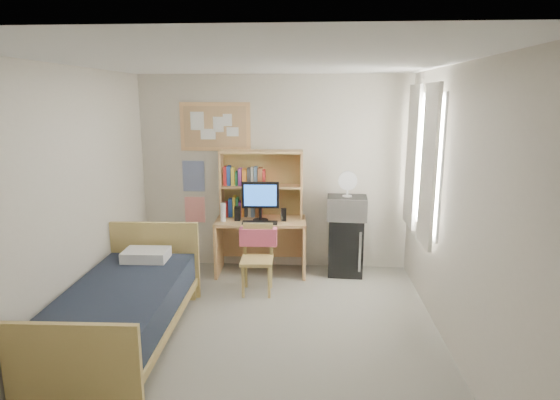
# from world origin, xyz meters

# --- Properties ---
(floor) EXTENTS (3.60, 4.20, 0.02)m
(floor) POSITION_xyz_m (0.00, 0.00, -0.01)
(floor) COLOR gray
(floor) RESTS_ON ground
(ceiling) EXTENTS (3.60, 4.20, 0.02)m
(ceiling) POSITION_xyz_m (0.00, 0.00, 2.60)
(ceiling) COLOR silver
(ceiling) RESTS_ON wall_back
(wall_back) EXTENTS (3.60, 0.04, 2.60)m
(wall_back) POSITION_xyz_m (0.00, 2.10, 1.30)
(wall_back) COLOR beige
(wall_back) RESTS_ON floor
(wall_front) EXTENTS (3.60, 0.04, 2.60)m
(wall_front) POSITION_xyz_m (0.00, -2.10, 1.30)
(wall_front) COLOR beige
(wall_front) RESTS_ON floor
(wall_left) EXTENTS (0.04, 4.20, 2.60)m
(wall_left) POSITION_xyz_m (-1.80, 0.00, 1.30)
(wall_left) COLOR beige
(wall_left) RESTS_ON floor
(wall_right) EXTENTS (0.04, 4.20, 2.60)m
(wall_right) POSITION_xyz_m (1.80, 0.00, 1.30)
(wall_right) COLOR beige
(wall_right) RESTS_ON floor
(window_unit) EXTENTS (0.10, 1.40, 1.70)m
(window_unit) POSITION_xyz_m (1.75, 1.20, 1.60)
(window_unit) COLOR white
(window_unit) RESTS_ON wall_right
(curtain_left) EXTENTS (0.04, 0.55, 1.70)m
(curtain_left) POSITION_xyz_m (1.72, 0.80, 1.60)
(curtain_left) COLOR white
(curtain_left) RESTS_ON wall_right
(curtain_right) EXTENTS (0.04, 0.55, 1.70)m
(curtain_right) POSITION_xyz_m (1.72, 1.60, 1.60)
(curtain_right) COLOR white
(curtain_right) RESTS_ON wall_right
(bulletin_board) EXTENTS (0.94, 0.03, 0.64)m
(bulletin_board) POSITION_xyz_m (-0.78, 2.08, 1.92)
(bulletin_board) COLOR tan
(bulletin_board) RESTS_ON wall_back
(poster_wave) EXTENTS (0.30, 0.01, 0.42)m
(poster_wave) POSITION_xyz_m (-1.10, 2.09, 1.25)
(poster_wave) COLOR navy
(poster_wave) RESTS_ON wall_back
(poster_japan) EXTENTS (0.28, 0.01, 0.36)m
(poster_japan) POSITION_xyz_m (-1.10, 2.09, 0.78)
(poster_japan) COLOR red
(poster_japan) RESTS_ON wall_back
(desk) EXTENTS (1.20, 0.63, 0.73)m
(desk) POSITION_xyz_m (-0.15, 1.79, 0.37)
(desk) COLOR tan
(desk) RESTS_ON floor
(desk_chair) EXTENTS (0.42, 0.42, 0.83)m
(desk_chair) POSITION_xyz_m (-0.13, 1.12, 0.41)
(desk_chair) COLOR tan
(desk_chair) RESTS_ON floor
(mini_fridge) EXTENTS (0.47, 0.47, 0.76)m
(mini_fridge) POSITION_xyz_m (0.97, 1.84, 0.38)
(mini_fridge) COLOR black
(mini_fridge) RESTS_ON floor
(bed) EXTENTS (1.06, 2.03, 0.55)m
(bed) POSITION_xyz_m (-1.28, -0.09, 0.28)
(bed) COLOR black
(bed) RESTS_ON floor
(hutch) EXTENTS (1.10, 0.32, 0.89)m
(hutch) POSITION_xyz_m (-0.15, 1.94, 1.18)
(hutch) COLOR tan
(hutch) RESTS_ON desk
(monitor) EXTENTS (0.48, 0.06, 0.51)m
(monitor) POSITION_xyz_m (-0.15, 1.73, 0.99)
(monitor) COLOR black
(monitor) RESTS_ON desk
(keyboard) EXTENTS (0.45, 0.16, 0.02)m
(keyboard) POSITION_xyz_m (-0.14, 1.59, 0.75)
(keyboard) COLOR black
(keyboard) RESTS_ON desk
(speaker_left) EXTENTS (0.08, 0.08, 0.19)m
(speaker_left) POSITION_xyz_m (-0.45, 1.72, 0.83)
(speaker_left) COLOR black
(speaker_left) RESTS_ON desk
(speaker_right) EXTENTS (0.07, 0.07, 0.17)m
(speaker_right) POSITION_xyz_m (0.15, 1.74, 0.82)
(speaker_right) COLOR black
(speaker_right) RESTS_ON desk
(water_bottle) EXTENTS (0.07, 0.07, 0.24)m
(water_bottle) POSITION_xyz_m (-0.62, 1.67, 0.85)
(water_bottle) COLOR white
(water_bottle) RESTS_ON desk
(hoodie) EXTENTS (0.46, 0.15, 0.22)m
(hoodie) POSITION_xyz_m (-0.13, 1.32, 0.64)
(hoodie) COLOR #D9526F
(hoodie) RESTS_ON desk_chair
(microwave) EXTENTS (0.53, 0.41, 0.29)m
(microwave) POSITION_xyz_m (0.97, 1.82, 0.90)
(microwave) COLOR #B5B6BA
(microwave) RESTS_ON mini_fridge
(desk_fan) EXTENTS (0.25, 0.25, 0.30)m
(desk_fan) POSITION_xyz_m (0.97, 1.82, 1.20)
(desk_fan) COLOR white
(desk_fan) RESTS_ON microwave
(pillow) EXTENTS (0.49, 0.35, 0.11)m
(pillow) POSITION_xyz_m (-1.30, 0.66, 0.61)
(pillow) COLOR white
(pillow) RESTS_ON bed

